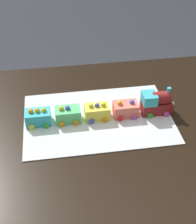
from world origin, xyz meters
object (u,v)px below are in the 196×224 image
(cake_locomotive, at_px, (156,103))
(cake_car_hopper_mint_green, at_px, (68,115))
(cake_car_tanker_turquoise, at_px, (38,117))
(cake_car_flatbed_coral, at_px, (125,109))
(cake_car_caboose_lemon, at_px, (97,112))
(dining_table, at_px, (81,149))

(cake_locomotive, height_order, cake_car_hopper_mint_green, cake_locomotive)
(cake_locomotive, height_order, cake_car_tanker_turquoise, cake_locomotive)
(cake_car_flatbed_coral, bearing_deg, cake_car_caboose_lemon, 0.00)
(dining_table, xyz_separation_m, cake_car_hopper_mint_green, (0.04, -0.06, 0.14))
(cake_car_flatbed_coral, relative_size, cake_car_hopper_mint_green, 1.00)
(cake_car_hopper_mint_green, bearing_deg, dining_table, 126.21)
(cake_car_flatbed_coral, bearing_deg, dining_table, 17.01)
(cake_car_flatbed_coral, distance_m, cake_car_tanker_turquoise, 0.35)
(cake_car_caboose_lemon, distance_m, cake_car_tanker_turquoise, 0.24)
(cake_car_hopper_mint_green, bearing_deg, cake_locomotive, 180.00)
(cake_car_flatbed_coral, distance_m, cake_car_caboose_lemon, 0.12)
(cake_car_flatbed_coral, relative_size, cake_car_caboose_lemon, 1.00)
(dining_table, bearing_deg, cake_car_caboose_lemon, -141.84)
(cake_car_flatbed_coral, height_order, cake_car_hopper_mint_green, same)
(cake_locomotive, xyz_separation_m, cake_car_caboose_lemon, (0.25, -0.00, -0.02))
(cake_car_caboose_lemon, distance_m, cake_car_hopper_mint_green, 0.12)
(cake_car_caboose_lemon, bearing_deg, cake_car_hopper_mint_green, 0.00)
(cake_car_flatbed_coral, xyz_separation_m, cake_car_tanker_turquoise, (0.35, 0.00, 0.00))
(cake_locomotive, bearing_deg, cake_car_tanker_turquoise, -0.00)
(dining_table, height_order, cake_car_flatbed_coral, cake_car_flatbed_coral)
(dining_table, distance_m, cake_car_flatbed_coral, 0.25)
(cake_car_flatbed_coral, bearing_deg, cake_car_hopper_mint_green, 0.00)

